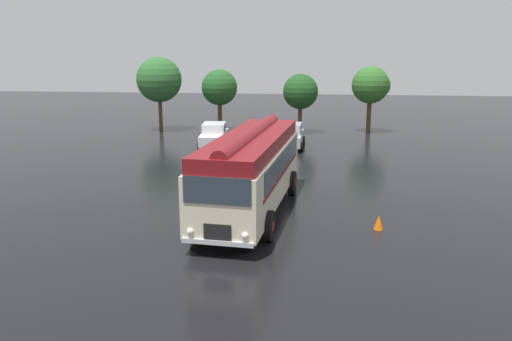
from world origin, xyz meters
TOP-DOWN VIEW (x-y plane):
  - ground_plane at (0.00, 0.00)m, footprint 120.00×120.00m
  - vintage_bus at (0.48, 0.10)m, footprint 3.46×10.28m
  - car_near_left at (-4.03, 14.10)m, footprint 2.30×4.36m
  - car_mid_left at (-1.24, 14.12)m, footprint 2.27×4.35m
  - car_mid_right at (1.21, 14.56)m, footprint 2.03×4.24m
  - tree_far_left at (-10.13, 21.08)m, footprint 3.72×3.72m
  - tree_left_of_centre at (-5.11, 21.44)m, footprint 2.94×2.94m
  - tree_centre at (1.70, 21.18)m, footprint 2.83×2.83m
  - tree_right_of_centre at (7.39, 22.29)m, footprint 3.13×3.02m
  - traffic_cone at (5.48, -1.42)m, footprint 0.36×0.36m
  - puddle_patch at (-0.02, -3.65)m, footprint 2.33×2.33m

SIDE VIEW (x-z plane):
  - ground_plane at x=0.00m, z-range 0.00..0.00m
  - puddle_patch at x=-0.02m, z-range 0.00..0.01m
  - traffic_cone at x=5.48m, z-range 0.00..0.55m
  - car_near_left at x=-4.03m, z-range 0.02..1.68m
  - car_mid_left at x=-1.24m, z-range 0.02..1.68m
  - car_mid_right at x=1.21m, z-range 0.02..1.68m
  - vintage_bus at x=0.48m, z-range 0.15..3.64m
  - tree_centre at x=1.70m, z-range 0.98..5.76m
  - tree_left_of_centre at x=-5.11m, z-range 1.08..6.17m
  - tree_right_of_centre at x=7.39m, z-range 1.14..6.52m
  - tree_far_left at x=-10.13m, z-range 1.23..7.34m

